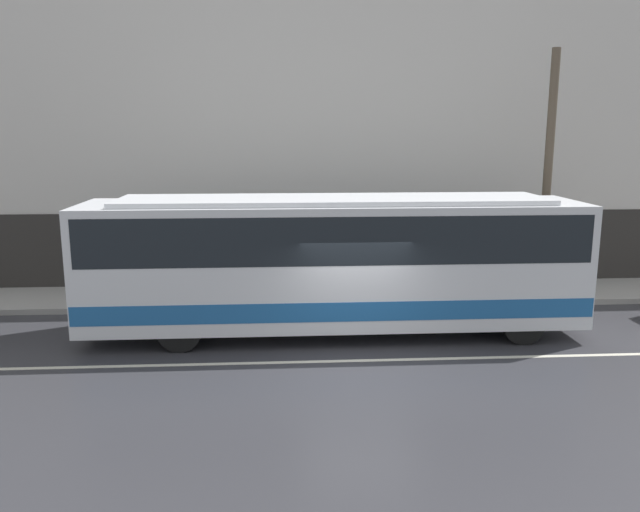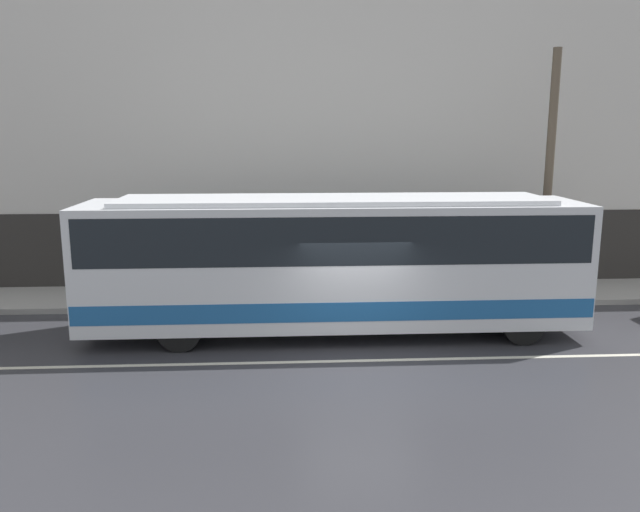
# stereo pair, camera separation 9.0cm
# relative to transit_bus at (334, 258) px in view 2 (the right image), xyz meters

# --- Properties ---
(ground_plane) EXTENTS (60.00, 60.00, 0.00)m
(ground_plane) POSITION_rel_transit_bus_xyz_m (0.39, -2.00, -1.90)
(ground_plane) COLOR #333338
(sidewalk) EXTENTS (60.00, 2.56, 0.16)m
(sidewalk) POSITION_rel_transit_bus_xyz_m (0.39, 3.28, -1.82)
(sidewalk) COLOR #A09E99
(sidewalk) RESTS_ON ground_plane
(building_facade) EXTENTS (60.00, 0.35, 9.76)m
(building_facade) POSITION_rel_transit_bus_xyz_m (0.39, 4.71, 2.81)
(building_facade) COLOR silver
(building_facade) RESTS_ON ground_plane
(lane_stripe) EXTENTS (54.00, 0.14, 0.01)m
(lane_stripe) POSITION_rel_transit_bus_xyz_m (0.39, -2.00, -1.90)
(lane_stripe) COLOR beige
(lane_stripe) RESTS_ON ground_plane
(transit_bus) EXTENTS (11.99, 2.58, 3.37)m
(transit_bus) POSITION_rel_transit_bus_xyz_m (0.00, 0.00, 0.00)
(transit_bus) COLOR silver
(transit_bus) RESTS_ON ground_plane
(utility_pole_near) EXTENTS (0.24, 0.24, 7.00)m
(utility_pole_near) POSITION_rel_transit_bus_xyz_m (6.29, 2.47, 1.76)
(utility_pole_near) COLOR brown
(utility_pole_near) RESTS_ON sidewalk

